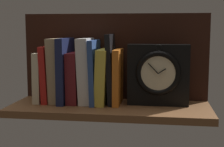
% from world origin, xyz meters
% --- Properties ---
extents(ground_plane, '(0.73, 0.27, 0.03)m').
position_xyz_m(ground_plane, '(0.00, 0.00, -0.01)').
color(ground_plane, brown).
extents(back_panel, '(0.73, 0.01, 0.34)m').
position_xyz_m(back_panel, '(0.00, 0.13, 0.17)').
color(back_panel, black).
rests_on(back_panel, ground_plane).
extents(book_cream_twain, '(0.03, 0.13, 0.19)m').
position_xyz_m(book_cream_twain, '(-0.27, 0.04, 0.09)').
color(book_cream_twain, beige).
rests_on(book_cream_twain, ground_plane).
extents(book_red_requiem, '(0.03, 0.14, 0.21)m').
position_xyz_m(book_red_requiem, '(-0.24, 0.04, 0.11)').
color(book_red_requiem, red).
rests_on(book_red_requiem, ground_plane).
extents(book_tan_shortstories, '(0.05, 0.13, 0.24)m').
position_xyz_m(book_tan_shortstories, '(-0.21, 0.04, 0.12)').
color(book_tan_shortstories, tan).
rests_on(book_tan_shortstories, ground_plane).
extents(book_navy_bierce, '(0.03, 0.17, 0.24)m').
position_xyz_m(book_navy_bierce, '(-0.17, 0.04, 0.12)').
color(book_navy_bierce, '#192147').
rests_on(book_navy_bierce, ground_plane).
extents(book_maroon_dawkins, '(0.04, 0.14, 0.19)m').
position_xyz_m(book_maroon_dawkins, '(-0.14, 0.04, 0.09)').
color(book_maroon_dawkins, maroon).
rests_on(book_maroon_dawkins, ground_plane).
extents(book_white_catcher, '(0.05, 0.14, 0.24)m').
position_xyz_m(book_white_catcher, '(-0.09, 0.04, 0.12)').
color(book_white_catcher, silver).
rests_on(book_white_catcher, ground_plane).
extents(book_blue_modern, '(0.03, 0.16, 0.24)m').
position_xyz_m(book_blue_modern, '(-0.06, 0.04, 0.12)').
color(book_blue_modern, '#2D4C8E').
rests_on(book_blue_modern, ground_plane).
extents(book_yellow_seinlanguage, '(0.05, 0.15, 0.20)m').
position_xyz_m(book_yellow_seinlanguage, '(-0.03, 0.04, 0.10)').
color(book_yellow_seinlanguage, gold).
rests_on(book_yellow_seinlanguage, ground_plane).
extents(book_black_skeptic, '(0.03, 0.13, 0.26)m').
position_xyz_m(book_black_skeptic, '(0.00, 0.04, 0.13)').
color(book_black_skeptic, black).
rests_on(book_black_skeptic, ground_plane).
extents(book_orange_pandolfini, '(0.02, 0.15, 0.20)m').
position_xyz_m(book_orange_pandolfini, '(0.03, 0.04, 0.10)').
color(book_orange_pandolfini, orange).
rests_on(book_orange_pandolfini, ground_plane).
extents(framed_clock, '(0.22, 0.08, 0.22)m').
position_xyz_m(framed_clock, '(0.17, 0.04, 0.11)').
color(framed_clock, black).
rests_on(framed_clock, ground_plane).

